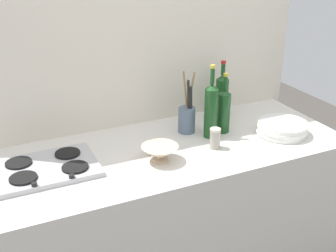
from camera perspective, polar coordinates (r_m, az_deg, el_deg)
counter_block at (r=2.36m, az=0.00°, el=-12.72°), size 1.80×0.70×0.90m
backsplash_panel at (r=2.37m, az=-3.90°, el=5.32°), size 1.90×0.06×2.21m
stovetop_hob at (r=2.00m, az=-15.65°, el=-5.34°), size 0.44×0.32×0.04m
plate_stack at (r=2.34m, az=14.78°, el=-0.29°), size 0.27×0.26×0.07m
wine_bottle_leftmost at (r=2.27m, az=7.38°, el=2.11°), size 0.07×0.07×0.32m
wine_bottle_mid_left at (r=2.20m, az=5.68°, el=2.13°), size 0.07×0.07×0.38m
wine_bottle_mid_right at (r=2.46m, az=7.09°, el=4.01°), size 0.07×0.07×0.33m
mixing_bowl at (r=1.99m, az=-1.07°, el=-3.56°), size 0.17×0.17×0.08m
utensil_crock at (r=2.27m, az=2.51°, el=1.09°), size 0.09×0.09×0.32m
condiment_jar_front at (r=2.12m, az=6.21°, el=-1.63°), size 0.05×0.05×0.10m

